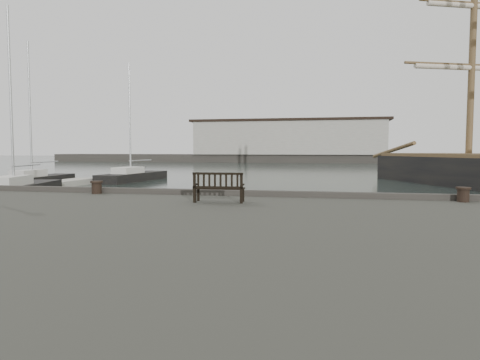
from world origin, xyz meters
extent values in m
plane|color=black|center=(0.00, 0.00, 0.00)|extent=(400.00, 400.00, 0.00)
cube|color=#383530|center=(0.00, 92.00, 1.00)|extent=(140.00, 8.00, 2.00)
cube|color=#AAA79D|center=(-8.00, 92.00, 6.00)|extent=(46.00, 9.00, 8.00)
cube|color=black|center=(-8.00, 92.00, 10.30)|extent=(48.00, 9.50, 0.60)
cube|color=black|center=(-1.17, -1.99, 1.96)|extent=(1.48, 0.59, 0.04)
cube|color=black|center=(-1.16, -2.20, 2.18)|extent=(1.45, 0.14, 0.43)
cube|color=black|center=(-1.17, -1.99, 1.76)|extent=(1.38, 0.51, 0.40)
cylinder|color=black|center=(-5.91, -0.50, 1.78)|extent=(0.46, 0.46, 0.44)
cylinder|color=black|center=(5.71, -0.50, 1.77)|extent=(0.54, 0.54, 0.43)
cube|color=black|center=(-22.78, 18.48, 0.10)|extent=(2.84, 9.67, 1.40)
cube|color=beige|center=(-22.78, 18.48, 1.10)|extent=(1.64, 3.44, 0.60)
cylinder|color=#B2B5B7|center=(-22.78, 18.48, 6.43)|extent=(0.16, 0.16, 11.27)
cube|color=black|center=(-18.20, 10.68, 0.10)|extent=(4.52, 9.74, 1.40)
cube|color=beige|center=(-18.20, 10.68, 1.10)|extent=(2.27, 3.58, 0.60)
cylinder|color=#B2B5B7|center=(-18.20, 10.68, 6.49)|extent=(0.16, 0.16, 11.37)
cube|color=black|center=(-17.14, 25.58, 0.10)|extent=(3.47, 9.80, 1.40)
cube|color=beige|center=(-17.14, 25.58, 1.10)|extent=(2.00, 3.51, 0.60)
cylinder|color=#B2B5B7|center=(-17.14, 25.58, 6.13)|extent=(0.16, 0.16, 10.66)
cylinder|color=brown|center=(14.24, 28.14, 14.10)|extent=(0.57, 0.57, 23.30)
camera|label=1|loc=(1.89, -13.81, 3.05)|focal=32.00mm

